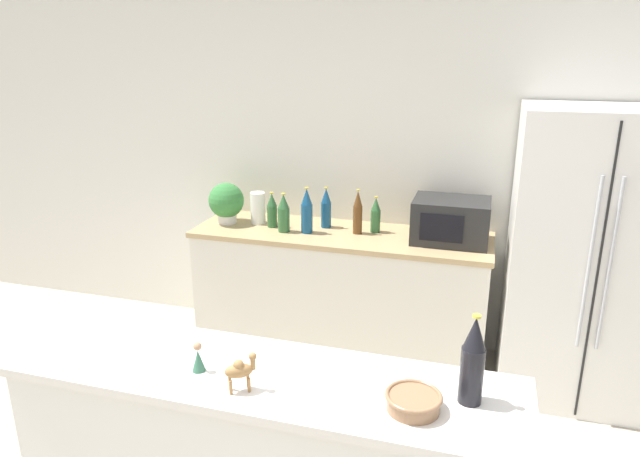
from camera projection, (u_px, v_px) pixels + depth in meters
name	position (u px, v px, depth m)	size (l,w,h in m)	color
wall_back	(393.00, 170.00, 3.99)	(8.00, 0.06, 2.55)	silver
back_counter	(340.00, 292.00, 4.02)	(2.02, 0.63, 0.90)	silver
refrigerator	(587.00, 258.00, 3.41)	(0.90, 0.72, 1.79)	silver
potted_plant	(226.00, 202.00, 4.05)	(0.25, 0.25, 0.29)	silver
paper_towel_roll	(258.00, 208.00, 4.05)	(0.10, 0.10, 0.23)	white
microwave	(451.00, 221.00, 3.66)	(0.48, 0.37, 0.28)	black
back_bottle_0	(326.00, 208.00, 3.95)	(0.07, 0.07, 0.29)	navy
back_bottle_1	(307.00, 211.00, 3.83)	(0.08, 0.08, 0.32)	navy
back_bottle_2	(358.00, 213.00, 3.82)	(0.06, 0.06, 0.31)	brown
back_bottle_3	(376.00, 215.00, 3.85)	(0.07, 0.07, 0.25)	#2D6033
back_bottle_4	(272.00, 210.00, 3.97)	(0.07, 0.07, 0.25)	#2D6033
back_bottle_5	(284.00, 213.00, 3.86)	(0.08, 0.08, 0.27)	#2D6033
wine_bottle	(473.00, 361.00, 1.83)	(0.08, 0.08, 0.31)	black
fruit_bowl	(413.00, 401.00, 1.82)	(0.19, 0.19, 0.06)	#8C6647
camel_figurine	(240.00, 370.00, 1.91)	(0.11, 0.09, 0.14)	olive
wise_man_figurine_blue	(198.00, 359.00, 2.03)	(0.05, 0.05, 0.11)	#33664C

